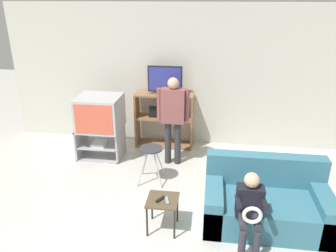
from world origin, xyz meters
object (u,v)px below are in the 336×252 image
Objects in this scene: person_standing_adult at (173,113)px; person_seated_child at (250,207)px; snack_table at (163,204)px; remote_control_white at (167,200)px; remote_control_black at (161,199)px; folding_stool at (151,154)px; couch at (265,203)px; tv_stand at (101,142)px; television_main at (100,113)px; television_flat at (165,81)px; media_shelf at (164,120)px.

person_seated_child is (1.09, -1.90, -0.37)m from person_standing_adult.
remote_control_white is at bearing -27.50° from snack_table.
remote_control_black is 0.10× the size of person_standing_adult.
folding_stool is at bearing 136.74° from person_seated_child.
person_standing_adult is (-1.35, 1.39, 0.64)m from couch.
folding_stool is 1.35× the size of snack_table.
tv_stand is 1.06× the size of television_main.
television_flat is 2.57m from remote_control_black.
person_seated_child is at bearing -60.20° from person_standing_adult.
person_seated_child is at bearing -25.82° from remote_control_white.
remote_control_white is (0.40, -1.11, -0.04)m from folding_stool.
media_shelf is 7.47× the size of remote_control_black.
remote_control_black is at bearing 170.82° from person_seated_child.
person_standing_adult is at bearing 124.67° from remote_control_black.
folding_stool is 0.38× the size of couch.
snack_table is at bearing 169.91° from person_seated_child.
folding_stool is 0.38× the size of person_standing_adult.
couch is at bearing 14.69° from snack_table.
remote_control_white is 0.96m from person_seated_child.
couch is 2.04m from person_standing_adult.
person_seated_child is (2.36, -1.99, -0.28)m from television_main.
television_flat is 2.99m from person_seated_child.
snack_table is 0.28× the size of couch.
person_seated_child reaches higher than snack_table.
television_flat is at bearing 29.29° from television_main.
tv_stand is 0.83× the size of person_seated_child.
television_flat is 2.59m from snack_table.
folding_stool is at bearing 138.71° from remote_control_black.
snack_table is at bearing -82.46° from television_flat.
couch is (1.58, -2.07, -1.01)m from television_flat.
television_flat is 1.54m from folding_stool.
folding_stool is 0.62× the size of person_seated_child.
person_standing_adult is (0.25, -0.69, 0.38)m from media_shelf.
television_flat is at bearing 81.89° from remote_control_white.
person_standing_adult is (0.23, -0.67, -0.37)m from television_flat.
person_standing_adult reaches higher than folding_stool.
remote_control_white is at bearing -163.37° from couch.
television_main is 1.16× the size of television_flat.
person_seated_child reaches higher than remote_control_black.
folding_stool is 1.14m from remote_control_black.
remote_control_black is (0.31, -2.42, -0.09)m from media_shelf.
tv_stand is at bearing 140.26° from person_seated_child.
couch is at bearing -52.53° from television_flat.
media_shelf reaches higher than snack_table.
television_flat is at bearing -37.60° from media_shelf.
media_shelf is at bearing 89.79° from folding_stool.
tv_stand is at bearing 150.89° from couch.
person_seated_child reaches higher than couch.
snack_table is 0.08m from remote_control_black.
person_standing_adult is at bearing 92.91° from snack_table.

